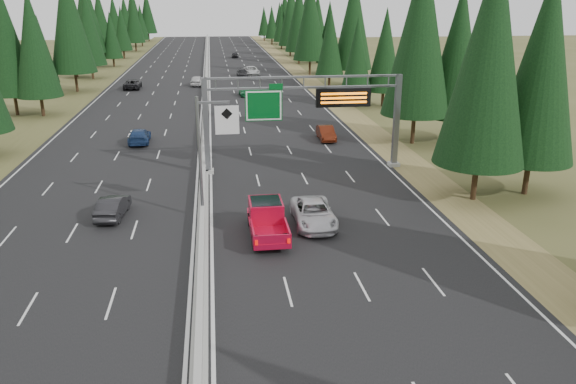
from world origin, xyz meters
name	(u,v)px	position (x,y,z in m)	size (l,w,h in m)	color
road	(206,90)	(0.00, 80.00, 0.04)	(32.00, 260.00, 0.08)	black
shoulder_right	(317,88)	(17.80, 80.00, 0.03)	(3.60, 260.00, 0.06)	olive
shoulder_left	(90,92)	(-17.80, 80.00, 0.03)	(3.60, 260.00, 0.06)	#4C4D24
median_barrier	(206,88)	(0.00, 80.00, 0.41)	(0.70, 260.00, 0.85)	#9B9C96
sign_gantry	(311,108)	(8.92, 34.88, 5.27)	(16.75, 0.98, 7.80)	slate
hov_sign_pole	(209,149)	(0.58, 24.97, 4.72)	(2.80, 0.50, 8.00)	slate
tree_row_right	(375,35)	(22.01, 62.92, 9.22)	(11.42, 236.01, 18.72)	black
tree_row_left	(26,36)	(-22.02, 66.86, 9.31)	(11.33, 241.78, 19.00)	black
silver_minivan	(314,213)	(7.03, 22.91, 0.83)	(2.50, 5.41, 1.50)	silver
red_pickup	(267,216)	(3.93, 21.94, 1.16)	(2.13, 5.97, 1.95)	black
car_ahead_green	(245,91)	(5.67, 73.24, 0.73)	(1.54, 3.82, 1.30)	#176536
car_ahead_dkred	(326,133)	(12.25, 45.00, 0.78)	(1.48, 4.26, 1.40)	#551A0C
car_ahead_dkgrey	(242,73)	(6.49, 94.20, 0.80)	(2.01, 4.94, 1.43)	black
car_ahead_white	(251,71)	(8.32, 96.49, 0.89)	(2.68, 5.81, 1.61)	white
car_ahead_far	(235,55)	(6.72, 129.99, 0.72)	(1.50, 3.73, 1.27)	black
car_onc_near	(113,207)	(-5.88, 25.96, 0.78)	(1.48, 4.25, 1.40)	black
car_onc_blue	(139,136)	(-6.45, 46.20, 0.79)	(2.00, 4.92, 1.43)	navy
car_onc_white	(197,81)	(-1.50, 84.59, 0.90)	(1.93, 4.80, 1.63)	silver
car_onc_far	(133,84)	(-11.61, 82.54, 0.83)	(2.49, 5.41, 1.50)	black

